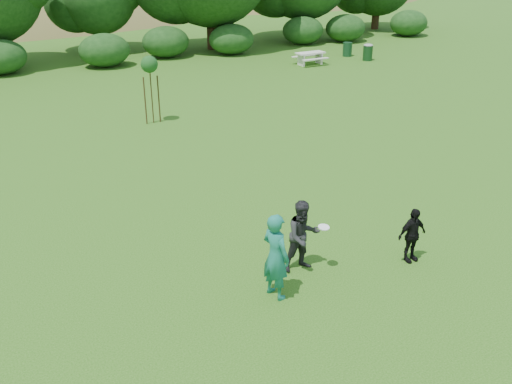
{
  "coord_description": "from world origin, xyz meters",
  "views": [
    {
      "loc": [
        -6.55,
        -9.18,
        7.37
      ],
      "look_at": [
        0.0,
        3.0,
        1.1
      ],
      "focal_mm": 40.0,
      "sensor_mm": 36.0,
      "label": 1
    }
  ],
  "objects_px": {
    "player_teal": "(276,256)",
    "player_grey": "(303,236)",
    "trash_can_near": "(347,49)",
    "picnic_table": "(310,56)",
    "trash_can_lidded": "(368,52)",
    "player_black": "(412,235)",
    "sapling": "(149,66)"
  },
  "relations": [
    {
      "from": "sapling",
      "to": "picnic_table",
      "type": "xyz_separation_m",
      "value": [
        12.45,
        6.84,
        -1.9
      ]
    },
    {
      "from": "player_teal",
      "to": "picnic_table",
      "type": "distance_m",
      "value": 24.88
    },
    {
      "from": "player_teal",
      "to": "player_grey",
      "type": "bearing_deg",
      "value": -72.93
    },
    {
      "from": "picnic_table",
      "to": "player_grey",
      "type": "bearing_deg",
      "value": -123.69
    },
    {
      "from": "trash_can_near",
      "to": "trash_can_lidded",
      "type": "height_order",
      "value": "trash_can_lidded"
    },
    {
      "from": "player_teal",
      "to": "trash_can_lidded",
      "type": "xyz_separation_m",
      "value": [
        18.22,
        19.75,
        -0.47
      ]
    },
    {
      "from": "player_black",
      "to": "sapling",
      "type": "distance_m",
      "value": 14.04
    },
    {
      "from": "player_grey",
      "to": "picnic_table",
      "type": "bearing_deg",
      "value": 60.98
    },
    {
      "from": "sapling",
      "to": "trash_can_lidded",
      "type": "relative_size",
      "value": 2.71
    },
    {
      "from": "player_teal",
      "to": "player_grey",
      "type": "height_order",
      "value": "player_teal"
    },
    {
      "from": "player_grey",
      "to": "sapling",
      "type": "xyz_separation_m",
      "value": [
        0.7,
        12.89,
        1.52
      ]
    },
    {
      "from": "player_grey",
      "to": "picnic_table",
      "type": "xyz_separation_m",
      "value": [
        13.15,
        19.72,
        -0.38
      ]
    },
    {
      "from": "player_grey",
      "to": "trash_can_near",
      "type": "distance_m",
      "value": 26.75
    },
    {
      "from": "player_teal",
      "to": "sapling",
      "type": "bearing_deg",
      "value": -21.07
    },
    {
      "from": "picnic_table",
      "to": "trash_can_lidded",
      "type": "xyz_separation_m",
      "value": [
        3.95,
        -0.63,
        0.02
      ]
    },
    {
      "from": "picnic_table",
      "to": "player_teal",
      "type": "bearing_deg",
      "value": -124.99
    },
    {
      "from": "player_teal",
      "to": "sapling",
      "type": "relative_size",
      "value": 0.71
    },
    {
      "from": "player_teal",
      "to": "trash_can_lidded",
      "type": "relative_size",
      "value": 1.92
    },
    {
      "from": "trash_can_near",
      "to": "sapling",
      "type": "bearing_deg",
      "value": -153.75
    },
    {
      "from": "trash_can_lidded",
      "to": "trash_can_near",
      "type": "bearing_deg",
      "value": 100.22
    },
    {
      "from": "trash_can_near",
      "to": "picnic_table",
      "type": "height_order",
      "value": "trash_can_near"
    },
    {
      "from": "trash_can_near",
      "to": "player_grey",
      "type": "bearing_deg",
      "value": -128.88
    },
    {
      "from": "player_black",
      "to": "sapling",
      "type": "xyz_separation_m",
      "value": [
        -1.86,
        13.81,
        1.72
      ]
    },
    {
      "from": "player_grey",
      "to": "trash_can_lidded",
      "type": "bearing_deg",
      "value": 52.81
    },
    {
      "from": "player_teal",
      "to": "trash_can_lidded",
      "type": "height_order",
      "value": "player_teal"
    },
    {
      "from": "player_teal",
      "to": "player_black",
      "type": "bearing_deg",
      "value": -107.6
    },
    {
      "from": "player_grey",
      "to": "player_black",
      "type": "xyz_separation_m",
      "value": [
        2.56,
        -0.93,
        -0.19
      ]
    },
    {
      "from": "player_teal",
      "to": "sapling",
      "type": "height_order",
      "value": "sapling"
    },
    {
      "from": "trash_can_near",
      "to": "trash_can_lidded",
      "type": "distance_m",
      "value": 1.76
    },
    {
      "from": "trash_can_lidded",
      "to": "sapling",
      "type": "bearing_deg",
      "value": -159.28
    },
    {
      "from": "trash_can_near",
      "to": "trash_can_lidded",
      "type": "bearing_deg",
      "value": -79.78
    },
    {
      "from": "player_teal",
      "to": "picnic_table",
      "type": "xyz_separation_m",
      "value": [
        14.27,
        20.38,
        -0.49
      ]
    }
  ]
}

